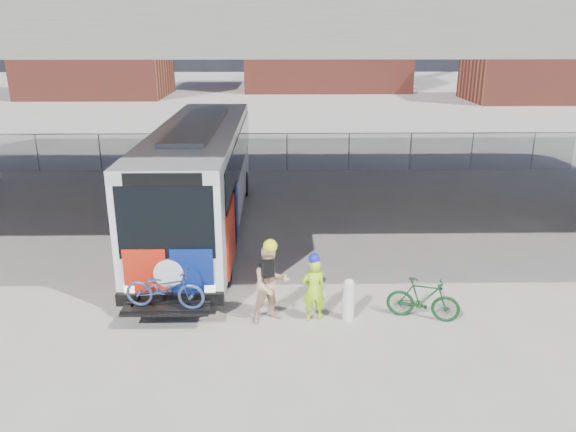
{
  "coord_description": "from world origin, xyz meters",
  "views": [
    {
      "loc": [
        0.59,
        -14.71,
        6.51
      ],
      "look_at": [
        0.85,
        0.1,
        1.6
      ],
      "focal_mm": 35.0,
      "sensor_mm": 36.0,
      "label": 1
    }
  ],
  "objects_px": {
    "bollard": "(349,298)",
    "bike_parked": "(423,299)",
    "cyclist_tan": "(271,283)",
    "bus": "(200,170)",
    "cyclist_hivis": "(314,288)"
  },
  "relations": [
    {
      "from": "bollard",
      "to": "bike_parked",
      "type": "relative_size",
      "value": 0.61
    },
    {
      "from": "cyclist_hivis",
      "to": "bike_parked",
      "type": "distance_m",
      "value": 2.59
    },
    {
      "from": "cyclist_tan",
      "to": "bike_parked",
      "type": "relative_size",
      "value": 1.2
    },
    {
      "from": "cyclist_tan",
      "to": "bike_parked",
      "type": "xyz_separation_m",
      "value": [
        3.58,
        0.02,
        -0.45
      ]
    },
    {
      "from": "bus",
      "to": "cyclist_tan",
      "type": "distance_m",
      "value": 6.87
    },
    {
      "from": "bollard",
      "to": "cyclist_hivis",
      "type": "relative_size",
      "value": 0.62
    },
    {
      "from": "cyclist_hivis",
      "to": "bike_parked",
      "type": "bearing_deg",
      "value": 169.09
    },
    {
      "from": "bollard",
      "to": "cyclist_tan",
      "type": "relative_size",
      "value": 0.51
    },
    {
      "from": "bus",
      "to": "cyclist_tan",
      "type": "relative_size",
      "value": 6.37
    },
    {
      "from": "cyclist_hivis",
      "to": "cyclist_tan",
      "type": "distance_m",
      "value": 1.01
    },
    {
      "from": "bollard",
      "to": "bike_parked",
      "type": "distance_m",
      "value": 1.76
    },
    {
      "from": "cyclist_tan",
      "to": "bus",
      "type": "bearing_deg",
      "value": 87.68
    },
    {
      "from": "bollard",
      "to": "bike_parked",
      "type": "height_order",
      "value": "bollard"
    },
    {
      "from": "bus",
      "to": "bollard",
      "type": "bearing_deg",
      "value": -56.26
    },
    {
      "from": "bike_parked",
      "to": "cyclist_tan",
      "type": "bearing_deg",
      "value": 108.21
    }
  ]
}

